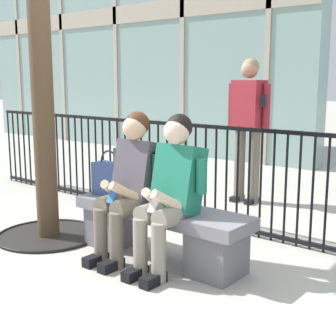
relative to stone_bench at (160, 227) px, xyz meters
The scene contains 7 objects.
ground_plane 0.27m from the stone_bench, ahead, with size 60.00×60.00×0.00m, color #B2ADA3.
stone_bench is the anchor object (origin of this frame).
seated_person_with_phone 0.46m from the stone_bench, 149.47° to the right, with size 0.52×0.66×1.21m.
seated_person_companion 0.46m from the stone_bench, 30.53° to the right, with size 0.52×0.66×1.21m.
handbag_on_bench 0.67m from the stone_bench, behind, with size 0.31×0.16×0.41m.
bystander_at_railing 2.28m from the stone_bench, 101.46° to the left, with size 0.55×0.29×1.71m.
plaza_railing 1.02m from the stone_bench, 90.00° to the left, with size 7.50×0.04×1.03m.
Camera 1 is at (2.47, -2.89, 1.46)m, focal length 51.41 mm.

